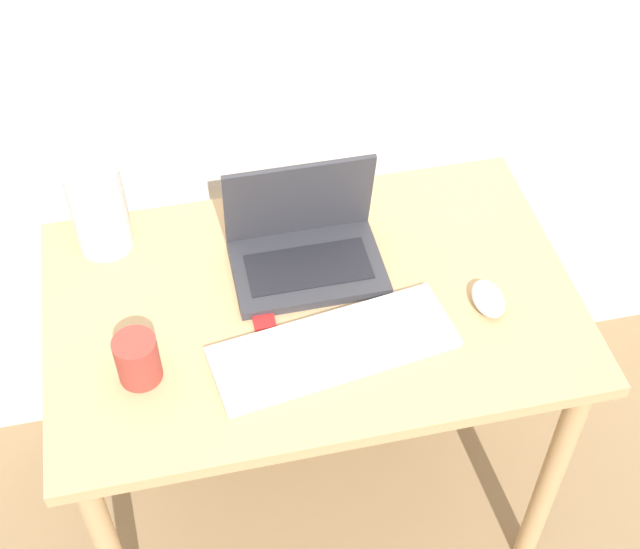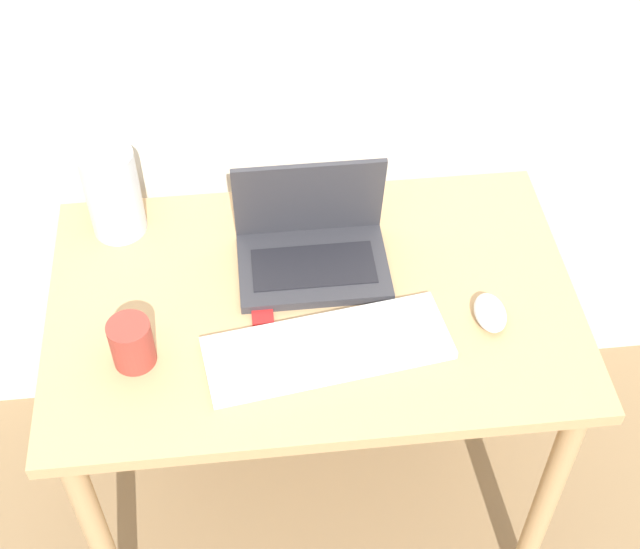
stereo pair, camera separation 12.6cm
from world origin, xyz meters
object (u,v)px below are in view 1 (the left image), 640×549
mug (137,359)px  vase (94,194)px  mouse (488,299)px  laptop (304,243)px  keyboard (334,347)px  mp3_player (264,320)px

mug → vase: bearing=96.9°
mouse → vase: vase is taller
laptop → mug: (-0.36, -0.23, -0.00)m
keyboard → mp3_player: (-0.12, 0.10, -0.01)m
keyboard → laptop: bearing=91.4°
mp3_player → mug: size_ratio=0.50×
keyboard → mug: mug is taller
vase → mug: bearing=-83.1°
mp3_player → mug: (-0.25, -0.08, 0.05)m
keyboard → mouse: mouse is taller
laptop → vase: bearing=161.0°
laptop → mp3_player: bearing=-127.7°
laptop → mug: bearing=-147.8°
keyboard → vase: size_ratio=1.66×
laptop → keyboard: laptop is taller
vase → mouse: bearing=-24.6°
mouse → mp3_player: size_ratio=1.96×
mouse → laptop: bearing=149.2°
keyboard → mp3_player: 0.15m
mouse → mp3_player: 0.45m
laptop → keyboard: (0.01, -0.24, -0.04)m
laptop → keyboard: 0.25m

